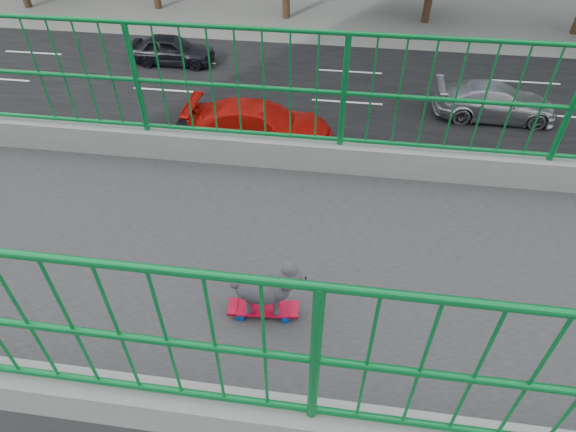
{
  "coord_description": "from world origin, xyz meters",
  "views": [
    {
      "loc": [
        2.69,
        0.05,
        9.93
      ],
      "look_at": [
        -0.44,
        -0.39,
        7.13
      ],
      "focal_mm": 29.92,
      "sensor_mm": 36.0,
      "label": 1
    }
  ],
  "objects_px": {
    "poodle": "(266,287)",
    "car_0": "(265,255)",
    "car_2": "(244,126)",
    "car_3": "(495,101)",
    "car_4": "(172,50)",
    "car_7": "(260,125)",
    "skateboard": "(263,309)",
    "car_6": "(298,182)"
  },
  "relations": [
    {
      "from": "skateboard",
      "to": "car_4",
      "type": "relative_size",
      "value": 0.13
    },
    {
      "from": "poodle",
      "to": "car_7",
      "type": "height_order",
      "value": "poodle"
    },
    {
      "from": "poodle",
      "to": "car_0",
      "type": "relative_size",
      "value": 0.13
    },
    {
      "from": "car_0",
      "to": "car_2",
      "type": "xyz_separation_m",
      "value": [
        -6.4,
        -1.91,
        -0.04
      ]
    },
    {
      "from": "poodle",
      "to": "car_0",
      "type": "bearing_deg",
      "value": -172.81
    },
    {
      "from": "car_3",
      "to": "poodle",
      "type": "bearing_deg",
      "value": 158.74
    },
    {
      "from": "car_6",
      "to": "car_4",
      "type": "bearing_deg",
      "value": -143.0
    },
    {
      "from": "car_2",
      "to": "car_3",
      "type": "distance_m",
      "value": 10.08
    },
    {
      "from": "car_0",
      "to": "car_7",
      "type": "height_order",
      "value": "car_7"
    },
    {
      "from": "car_7",
      "to": "car_0",
      "type": "bearing_deg",
      "value": -168.52
    },
    {
      "from": "car_7",
      "to": "poodle",
      "type": "bearing_deg",
      "value": -168.33
    },
    {
      "from": "skateboard",
      "to": "car_7",
      "type": "xyz_separation_m",
      "value": [
        -12.93,
        -2.64,
        -6.27
      ]
    },
    {
      "from": "car_4",
      "to": "car_2",
      "type": "bearing_deg",
      "value": -142.91
    },
    {
      "from": "car_0",
      "to": "car_7",
      "type": "distance_m",
      "value": 6.53
    },
    {
      "from": "poodle",
      "to": "car_7",
      "type": "bearing_deg",
      "value": -172.99
    },
    {
      "from": "car_2",
      "to": "car_4",
      "type": "xyz_separation_m",
      "value": [
        -6.4,
        -4.84,
        0.01
      ]
    },
    {
      "from": "car_2",
      "to": "car_7",
      "type": "height_order",
      "value": "car_7"
    },
    {
      "from": "car_2",
      "to": "car_3",
      "type": "xyz_separation_m",
      "value": [
        -3.2,
        9.56,
        0.02
      ]
    },
    {
      "from": "car_0",
      "to": "car_3",
      "type": "xyz_separation_m",
      "value": [
        -9.6,
        7.65,
        -0.02
      ]
    },
    {
      "from": "car_2",
      "to": "car_3",
      "type": "bearing_deg",
      "value": -71.49
    },
    {
      "from": "car_2",
      "to": "car_3",
      "type": "height_order",
      "value": "car_3"
    },
    {
      "from": "poodle",
      "to": "car_6",
      "type": "relative_size",
      "value": 0.1
    },
    {
      "from": "poodle",
      "to": "car_6",
      "type": "bearing_deg",
      "value": -179.47
    },
    {
      "from": "car_6",
      "to": "car_0",
      "type": "bearing_deg",
      "value": -8.65
    },
    {
      "from": "poodle",
      "to": "car_7",
      "type": "distance_m",
      "value": 14.73
    },
    {
      "from": "skateboard",
      "to": "car_2",
      "type": "height_order",
      "value": "skateboard"
    },
    {
      "from": "car_2",
      "to": "car_4",
      "type": "distance_m",
      "value": 8.02
    },
    {
      "from": "poodle",
      "to": "car_0",
      "type": "xyz_separation_m",
      "value": [
        -6.53,
        -1.37,
        -6.61
      ]
    },
    {
      "from": "car_0",
      "to": "car_2",
      "type": "height_order",
      "value": "car_0"
    },
    {
      "from": "car_2",
      "to": "car_4",
      "type": "relative_size",
      "value": 1.2
    },
    {
      "from": "skateboard",
      "to": "car_7",
      "type": "height_order",
      "value": "skateboard"
    },
    {
      "from": "car_3",
      "to": "car_7",
      "type": "distance_m",
      "value": 9.5
    },
    {
      "from": "car_2",
      "to": "car_6",
      "type": "xyz_separation_m",
      "value": [
        3.2,
        2.4,
        0.09
      ]
    },
    {
      "from": "car_4",
      "to": "car_0",
      "type": "bearing_deg",
      "value": -152.21
    },
    {
      "from": "car_0",
      "to": "car_4",
      "type": "distance_m",
      "value": 14.47
    },
    {
      "from": "car_2",
      "to": "poodle",
      "type": "bearing_deg",
      "value": -165.77
    },
    {
      "from": "car_3",
      "to": "car_6",
      "type": "bearing_deg",
      "value": 131.79
    },
    {
      "from": "poodle",
      "to": "car_6",
      "type": "height_order",
      "value": "poodle"
    },
    {
      "from": "poodle",
      "to": "car_3",
      "type": "height_order",
      "value": "poodle"
    },
    {
      "from": "car_7",
      "to": "skateboard",
      "type": "bearing_deg",
      "value": -168.46
    },
    {
      "from": "car_0",
      "to": "car_4",
      "type": "height_order",
      "value": "car_0"
    },
    {
      "from": "skateboard",
      "to": "car_3",
      "type": "height_order",
      "value": "skateboard"
    }
  ]
}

